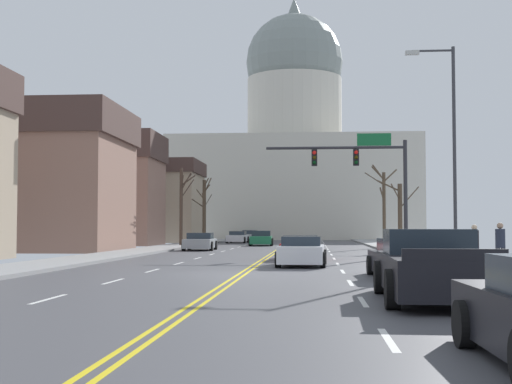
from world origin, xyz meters
TOP-DOWN VIEW (x-y plane):
  - ground at (0.00, -0.00)m, footprint 20.00×180.00m
  - signal_gantry at (5.38, 16.05)m, footprint 7.91×0.41m
  - street_lamp_right at (7.98, 5.29)m, footprint 2.01×0.24m
  - capitol_building at (0.00, 72.18)m, footprint 31.82×20.78m
  - sedan_near_00 at (1.81, 11.18)m, footprint 2.14×4.68m
  - sedan_near_01 at (1.97, 5.55)m, footprint 2.10×4.59m
  - sedan_near_02 at (5.34, -1.24)m, footprint 2.18×4.68m
  - pickup_truck_near_03 at (5.04, -8.15)m, footprint 2.41×5.71m
  - sedan_oncoming_00 at (-5.35, 24.69)m, footprint 2.19×4.37m
  - sedan_oncoming_01 at (-2.00, 37.00)m, footprint 2.14×4.33m
  - sedan_oncoming_02 at (-5.12, 47.13)m, footprint 2.03×4.67m
  - sedan_oncoming_03 at (-5.11, 61.04)m, footprint 2.14×4.41m
  - flank_building_00 at (-15.11, 49.59)m, footprint 11.61×8.82m
  - flank_building_01 at (-17.40, 22.51)m, footprint 14.37×9.78m
  - flank_building_03 at (-16.94, 37.59)m, footprint 11.85×7.57m
  - bare_tree_00 at (7.90, 31.48)m, footprint 2.56×1.32m
  - bare_tree_01 at (-8.00, 43.80)m, footprint 2.30×1.99m
  - bare_tree_02 at (8.08, 22.81)m, footprint 2.60×1.71m
  - bare_tree_03 at (-8.25, 33.31)m, footprint 1.22×1.91m
  - pedestrian_00 at (9.04, 1.67)m, footprint 0.35×0.34m
  - pedestrian_01 at (8.82, 4.73)m, footprint 0.35×0.34m

SIDE VIEW (x-z plane):
  - ground at x=0.00m, z-range -0.08..0.12m
  - sedan_oncoming_03 at x=-5.11m, z-range -0.04..1.16m
  - sedan_oncoming_02 at x=-5.12m, z-range -0.03..1.14m
  - sedan_oncoming_00 at x=-5.35m, z-range -0.04..1.17m
  - sedan_near_00 at x=1.81m, z-range -0.03..1.17m
  - sedan_near_01 at x=1.97m, z-range -0.03..1.19m
  - sedan_near_02 at x=5.34m, z-range -0.04..1.21m
  - sedan_oncoming_01 at x=-2.00m, z-range -0.04..1.24m
  - pickup_truck_near_03 at x=5.04m, z-range -0.07..1.50m
  - pedestrian_01 at x=8.82m, z-range 0.22..1.79m
  - pedestrian_00 at x=9.04m, z-range 0.22..1.85m
  - bare_tree_02 at x=8.08m, z-range 0.15..4.73m
  - bare_tree_01 at x=-8.00m, z-range 0.22..6.48m
  - bare_tree_00 at x=7.90m, z-range 0.27..6.58m
  - bare_tree_03 at x=-8.25m, z-range 0.35..6.73m
  - flank_building_00 at x=-15.11m, z-range 0.05..8.56m
  - flank_building_01 at x=-17.40m, z-range 0.07..9.70m
  - signal_gantry at x=5.38m, z-range 1.55..8.29m
  - flank_building_03 at x=-16.94m, z-range 0.07..9.92m
  - street_lamp_right at x=7.98m, z-range 0.85..9.72m
  - capitol_building at x=0.00m, z-range -5.49..27.56m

